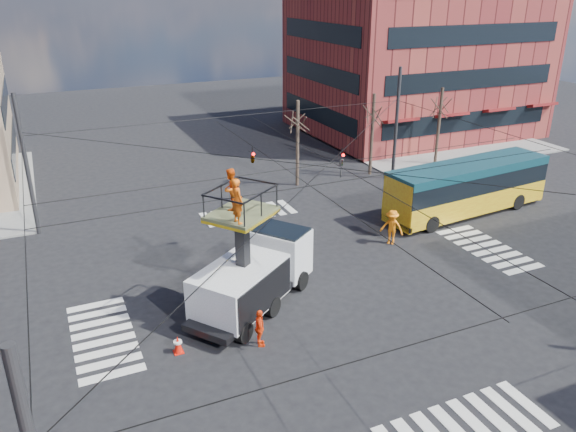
{
  "coord_description": "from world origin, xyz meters",
  "views": [
    {
      "loc": [
        -11.0,
        -20.48,
        13.23
      ],
      "look_at": [
        -0.77,
        2.27,
        2.86
      ],
      "focal_mm": 35.0,
      "sensor_mm": 36.0,
      "label": 1
    }
  ],
  "objects_px": {
    "flagger": "(392,227)",
    "worker_ground": "(260,328)",
    "city_bus": "(467,187)",
    "traffic_cone": "(178,344)",
    "utility_truck": "(254,262)"
  },
  "relations": [
    {
      "from": "traffic_cone",
      "to": "utility_truck",
      "type": "bearing_deg",
      "value": 27.8
    },
    {
      "from": "utility_truck",
      "to": "flagger",
      "type": "xyz_separation_m",
      "value": [
        9.09,
        2.83,
        -1.12
      ]
    },
    {
      "from": "flagger",
      "to": "city_bus",
      "type": "bearing_deg",
      "value": 65.52
    },
    {
      "from": "utility_truck",
      "to": "city_bus",
      "type": "xyz_separation_m",
      "value": [
        15.81,
        4.73,
        -0.38
      ]
    },
    {
      "from": "city_bus",
      "to": "traffic_cone",
      "type": "xyz_separation_m",
      "value": [
        -19.78,
        -6.82,
        -1.35
      ]
    },
    {
      "from": "flagger",
      "to": "utility_truck",
      "type": "bearing_deg",
      "value": -112.89
    },
    {
      "from": "utility_truck",
      "to": "traffic_cone",
      "type": "xyz_separation_m",
      "value": [
        -3.97,
        -2.09,
        -1.73
      ]
    },
    {
      "from": "traffic_cone",
      "to": "worker_ground",
      "type": "xyz_separation_m",
      "value": [
        3.06,
        -0.87,
        0.42
      ]
    },
    {
      "from": "utility_truck",
      "to": "worker_ground",
      "type": "xyz_separation_m",
      "value": [
        -0.91,
        -2.96,
        -1.31
      ]
    },
    {
      "from": "city_bus",
      "to": "flagger",
      "type": "relative_size",
      "value": 5.78
    },
    {
      "from": "worker_ground",
      "to": "flagger",
      "type": "bearing_deg",
      "value": -45.47
    },
    {
      "from": "traffic_cone",
      "to": "flagger",
      "type": "distance_m",
      "value": 13.97
    },
    {
      "from": "city_bus",
      "to": "flagger",
      "type": "bearing_deg",
      "value": -169.48
    },
    {
      "from": "flagger",
      "to": "worker_ground",
      "type": "bearing_deg",
      "value": -100.11
    },
    {
      "from": "city_bus",
      "to": "traffic_cone",
      "type": "distance_m",
      "value": 20.97
    }
  ]
}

